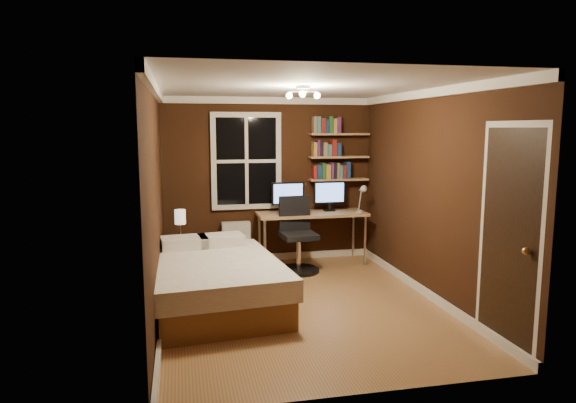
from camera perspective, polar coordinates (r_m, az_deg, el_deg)
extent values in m
plane|color=#905D39|center=(6.13, 1.35, -11.31)|extent=(4.20, 4.20, 0.00)
cube|color=black|center=(7.88, -2.14, 2.38)|extent=(3.20, 0.04, 2.50)
cube|color=black|center=(5.69, -14.49, -0.12)|extent=(0.04, 4.20, 2.50)
cube|color=black|center=(6.40, 15.48, 0.73)|extent=(0.04, 4.20, 2.50)
cube|color=white|center=(5.80, 1.44, 12.67)|extent=(3.20, 4.20, 0.02)
cube|color=silver|center=(7.77, -4.65, 4.50)|extent=(1.06, 0.06, 1.46)
sphere|color=gold|center=(4.87, 24.91, -5.01)|extent=(0.06, 0.06, 0.06)
cube|color=#A57650|center=(8.02, 5.64, 2.45)|extent=(0.92, 0.22, 0.03)
cube|color=#A57650|center=(7.99, 5.68, 4.94)|extent=(0.92, 0.22, 0.03)
cube|color=#A57650|center=(7.98, 5.72, 7.45)|extent=(0.92, 0.22, 0.03)
cube|color=brown|center=(6.03, -8.22, -10.17)|extent=(1.57, 2.09, 0.31)
cube|color=beige|center=(5.95, -8.27, -7.66)|extent=(1.66, 2.16, 0.23)
cube|color=silver|center=(6.61, -11.46, -4.48)|extent=(0.61, 0.45, 0.14)
cube|color=silver|center=(6.67, -7.44, -4.26)|extent=(0.61, 0.45, 0.14)
cube|color=brown|center=(7.34, -11.76, -6.17)|extent=(0.46, 0.46, 0.50)
cube|color=silver|center=(7.85, -5.78, -4.58)|extent=(0.42, 0.15, 0.64)
cube|color=#A57650|center=(7.75, 2.65, -1.37)|extent=(1.64, 0.62, 0.04)
cylinder|color=beige|center=(7.42, -2.57, -4.89)|extent=(0.04, 0.04, 0.74)
cylinder|color=beige|center=(7.80, 8.57, -4.31)|extent=(0.04, 0.04, 0.74)
cylinder|color=beige|center=(7.93, -3.21, -4.03)|extent=(0.04, 0.04, 0.74)
cylinder|color=beige|center=(8.30, 7.27, -3.54)|extent=(0.04, 0.04, 0.74)
cylinder|color=black|center=(7.42, 1.19, -7.63)|extent=(0.59, 0.59, 0.05)
cylinder|color=silver|center=(7.35, 1.20, -5.79)|extent=(0.07, 0.07, 0.44)
cube|color=black|center=(7.29, 1.20, -3.81)|extent=(0.51, 0.51, 0.08)
cube|color=black|center=(7.44, 0.73, -1.30)|extent=(0.46, 0.09, 0.50)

